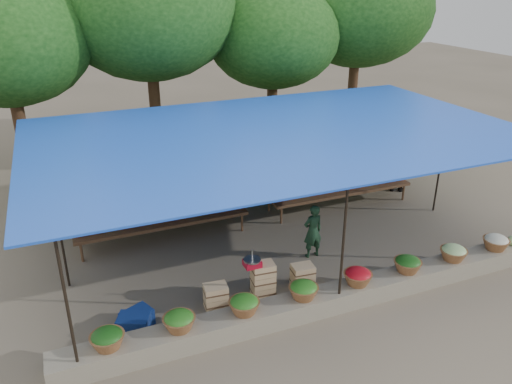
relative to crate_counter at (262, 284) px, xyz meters
name	(u,v)px	position (x,y,z in m)	size (l,w,h in m)	color
ground	(276,243)	(1.20, 1.90, -0.31)	(60.00, 60.00, 0.00)	brown
stone_curb	(335,298)	(1.20, -0.85, -0.11)	(10.60, 0.55, 0.40)	slate
stall_canopy	(277,137)	(1.20, 1.98, 2.36)	(10.80, 6.60, 2.82)	black
produce_baskets	(331,283)	(1.10, -0.85, 0.25)	(8.98, 0.58, 0.34)	brown
netting_backdrop	(232,155)	(1.20, 5.05, 0.94)	(10.60, 0.06, 2.50)	#1B4D1F
tree_row	(213,20)	(1.70, 7.99, 4.39)	(16.51, 5.50, 7.12)	#372314
fruit_table_left	(161,215)	(-1.29, 3.25, 0.30)	(4.21, 0.95, 0.93)	#4B361E
fruit_table_right	(338,185)	(3.71, 3.25, 0.30)	(4.21, 0.95, 0.93)	#4B361E
crate_counter	(262,284)	(0.00, 0.00, 0.00)	(2.38, 0.38, 0.77)	tan
weighing_scale	(252,262)	(-0.20, 0.00, 0.55)	(0.34, 0.34, 0.37)	red
vendor_seated	(313,231)	(1.70, 1.03, 0.34)	(0.47, 0.31, 1.30)	#1A3A24
customer_left	(113,195)	(-2.28, 4.27, 0.59)	(0.88, 0.68, 1.80)	slate
customer_mid	(241,178)	(1.20, 4.30, 0.49)	(1.04, 0.60, 1.61)	slate
customer_right	(398,162)	(5.93, 3.53, 0.56)	(1.02, 0.42, 1.74)	slate
blue_crate_front	(134,324)	(-2.58, -0.12, -0.14)	(0.57, 0.41, 0.34)	navy
blue_crate_back	(137,319)	(-2.50, 0.03, -0.15)	(0.54, 0.39, 0.32)	navy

